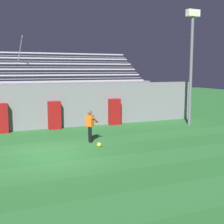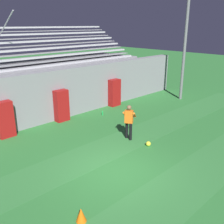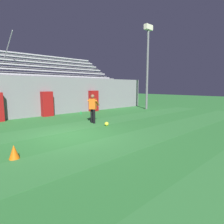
{
  "view_description": "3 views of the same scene",
  "coord_description": "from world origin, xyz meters",
  "px_view_note": "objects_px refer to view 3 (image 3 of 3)",
  "views": [
    {
      "loc": [
        -2.79,
        -13.24,
        3.72
      ],
      "look_at": [
        3.31,
        0.85,
        1.63
      ],
      "focal_mm": 50.0,
      "sensor_mm": 36.0,
      "label": 1
    },
    {
      "loc": [
        -6.03,
        -5.92,
        5.19
      ],
      "look_at": [
        2.18,
        2.55,
        1.2
      ],
      "focal_mm": 42.0,
      "sensor_mm": 36.0,
      "label": 2
    },
    {
      "loc": [
        -3.99,
        -6.94,
        2.12
      ],
      "look_at": [
        2.88,
        0.53,
        0.73
      ],
      "focal_mm": 30.0,
      "sensor_mm": 36.0,
      "label": 3
    }
  ],
  "objects_px": {
    "traffic_cone": "(14,152)",
    "water_bottle": "(81,113)",
    "goalkeeper": "(93,107)",
    "floodlight_pole": "(148,56)",
    "soccer_ball": "(107,124)",
    "padding_pillar_far_right": "(94,101)",
    "padding_pillar_gate_right": "(47,104)"
  },
  "relations": [
    {
      "from": "goalkeeper",
      "to": "padding_pillar_far_right",
      "type": "bearing_deg",
      "value": 52.53
    },
    {
      "from": "padding_pillar_gate_right",
      "to": "water_bottle",
      "type": "bearing_deg",
      "value": -21.45
    },
    {
      "from": "traffic_cone",
      "to": "water_bottle",
      "type": "xyz_separation_m",
      "value": [
        6.37,
        6.16,
        -0.09
      ]
    },
    {
      "from": "padding_pillar_far_right",
      "to": "water_bottle",
      "type": "height_order",
      "value": "padding_pillar_far_right"
    },
    {
      "from": "soccer_ball",
      "to": "padding_pillar_gate_right",
      "type": "bearing_deg",
      "value": 99.72
    },
    {
      "from": "padding_pillar_gate_right",
      "to": "goalkeeper",
      "type": "height_order",
      "value": "padding_pillar_gate_right"
    },
    {
      "from": "padding_pillar_far_right",
      "to": "traffic_cone",
      "type": "height_order",
      "value": "padding_pillar_far_right"
    },
    {
      "from": "goalkeeper",
      "to": "traffic_cone",
      "type": "bearing_deg",
      "value": -150.74
    },
    {
      "from": "padding_pillar_far_right",
      "to": "goalkeeper",
      "type": "relative_size",
      "value": 1.05
    },
    {
      "from": "floodlight_pole",
      "to": "soccer_ball",
      "type": "height_order",
      "value": "floodlight_pole"
    },
    {
      "from": "goalkeeper",
      "to": "soccer_ball",
      "type": "distance_m",
      "value": 1.43
    },
    {
      "from": "padding_pillar_far_right",
      "to": "water_bottle",
      "type": "relative_size",
      "value": 7.34
    },
    {
      "from": "soccer_ball",
      "to": "water_bottle",
      "type": "height_order",
      "value": "water_bottle"
    },
    {
      "from": "padding_pillar_far_right",
      "to": "goalkeeper",
      "type": "bearing_deg",
      "value": -127.47
    },
    {
      "from": "soccer_ball",
      "to": "water_bottle",
      "type": "relative_size",
      "value": 0.92
    },
    {
      "from": "water_bottle",
      "to": "floodlight_pole",
      "type": "bearing_deg",
      "value": -11.23
    },
    {
      "from": "floodlight_pole",
      "to": "goalkeeper",
      "type": "relative_size",
      "value": 4.54
    },
    {
      "from": "padding_pillar_far_right",
      "to": "water_bottle",
      "type": "xyz_separation_m",
      "value": [
        -1.88,
        -0.88,
        -0.76
      ]
    },
    {
      "from": "goalkeeper",
      "to": "traffic_cone",
      "type": "height_order",
      "value": "goalkeeper"
    },
    {
      "from": "floodlight_pole",
      "to": "traffic_cone",
      "type": "height_order",
      "value": "floodlight_pole"
    },
    {
      "from": "floodlight_pole",
      "to": "water_bottle",
      "type": "bearing_deg",
      "value": 168.77
    },
    {
      "from": "padding_pillar_gate_right",
      "to": "soccer_ball",
      "type": "bearing_deg",
      "value": -80.28
    },
    {
      "from": "goalkeeper",
      "to": "traffic_cone",
      "type": "xyz_separation_m",
      "value": [
        -4.99,
        -2.8,
        -0.74
      ]
    },
    {
      "from": "padding_pillar_far_right",
      "to": "soccer_ball",
      "type": "distance_m",
      "value": 6.32
    },
    {
      "from": "padding_pillar_gate_right",
      "to": "soccer_ball",
      "type": "relative_size",
      "value": 8.0
    },
    {
      "from": "padding_pillar_gate_right",
      "to": "floodlight_pole",
      "type": "distance_m",
      "value": 9.81
    },
    {
      "from": "goalkeeper",
      "to": "water_bottle",
      "type": "relative_size",
      "value": 6.96
    },
    {
      "from": "padding_pillar_gate_right",
      "to": "floodlight_pole",
      "type": "relative_size",
      "value": 0.23
    },
    {
      "from": "goalkeeper",
      "to": "floodlight_pole",
      "type": "bearing_deg",
      "value": 14.86
    },
    {
      "from": "goalkeeper",
      "to": "soccer_ball",
      "type": "height_order",
      "value": "goalkeeper"
    },
    {
      "from": "padding_pillar_far_right",
      "to": "floodlight_pole",
      "type": "xyz_separation_m",
      "value": [
        4.58,
        -2.17,
        3.95
      ]
    },
    {
      "from": "floodlight_pole",
      "to": "traffic_cone",
      "type": "bearing_deg",
      "value": -159.19
    }
  ]
}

